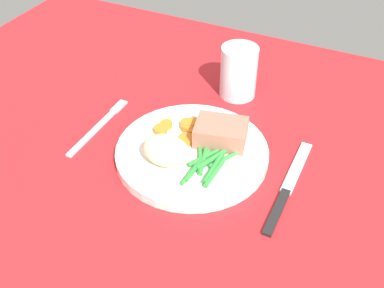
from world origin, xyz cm
name	(u,v)px	position (x,y,z in cm)	size (l,w,h in cm)	color
dining_table	(194,169)	(0.00, 0.00, 1.00)	(120.00, 90.00, 2.00)	red
dinner_plate	(192,153)	(-1.01, 1.48, 2.80)	(23.77, 23.77, 1.60)	white
meat_portion	(221,133)	(2.19, 5.22, 5.26)	(7.95, 5.91, 3.31)	#A86B56
mashed_potatoes	(166,151)	(-3.15, -2.80, 5.82)	(7.41, 5.24, 4.45)	beige
carrot_slices	(183,128)	(-4.19, 4.89, 4.11)	(7.14, 6.11, 1.20)	orange
green_beans	(208,161)	(2.52, -0.48, 3.98)	(7.00, 11.16, 0.84)	#2D8C38
fork	(98,127)	(-18.45, 1.22, 2.20)	(1.44, 16.60, 0.40)	silver
knife	(288,187)	(14.55, 1.19, 2.20)	(1.70, 20.50, 0.64)	black
water_glass	(238,75)	(-0.99, 20.80, 6.05)	(6.61, 6.61, 9.50)	silver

